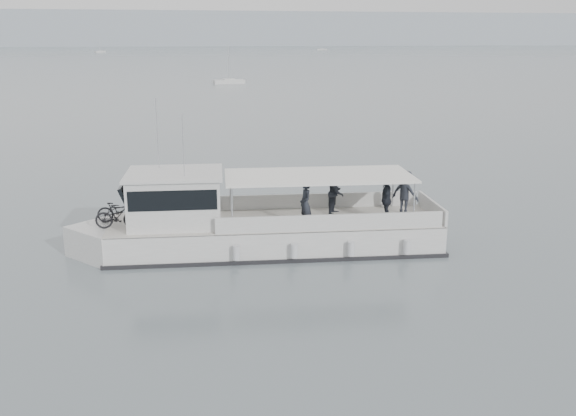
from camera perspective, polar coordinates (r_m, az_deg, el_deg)
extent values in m
plane|color=#556064|center=(24.32, 13.10, -4.39)|extent=(1400.00, 1400.00, 0.00)
cube|color=#939EA8|center=(580.86, -11.14, 15.34)|extent=(1400.00, 90.00, 28.00)
cube|color=silver|center=(24.61, -1.14, -2.62)|extent=(12.65, 4.48, 1.34)
cube|color=silver|center=(24.87, -15.52, -2.99)|extent=(3.34, 3.34, 1.34)
cube|color=beige|center=(24.42, -1.15, -1.11)|extent=(12.65, 4.48, 0.06)
cube|color=black|center=(24.74, -1.14, -3.53)|extent=(12.86, 4.62, 0.19)
cube|color=silver|center=(26.07, 2.61, 0.63)|extent=(8.23, 0.90, 0.62)
cube|color=silver|center=(23.05, 3.80, -1.33)|extent=(8.23, 0.90, 0.62)
cube|color=silver|center=(25.59, 12.68, -0.01)|extent=(0.42, 3.30, 0.62)
cube|color=silver|center=(24.14, -9.98, 0.76)|extent=(3.56, 3.09, 1.86)
cube|color=black|center=(24.27, -13.76, 1.00)|extent=(0.82, 2.62, 1.19)
cube|color=black|center=(24.07, -10.01, 1.47)|extent=(3.35, 3.11, 0.72)
cube|color=silver|center=(23.93, -10.08, 3.03)|extent=(3.78, 3.32, 0.10)
cube|color=white|center=(24.20, 2.73, 2.88)|extent=(7.28, 3.76, 0.08)
cylinder|color=silver|center=(22.71, -4.99, -0.18)|extent=(0.07, 0.07, 1.70)
cylinder|color=silver|center=(25.51, -5.15, 1.51)|extent=(0.07, 0.07, 1.70)
cylinder|color=silver|center=(23.76, 11.14, 0.27)|extent=(0.07, 0.07, 1.70)
cylinder|color=silver|center=(26.45, 9.32, 1.86)|extent=(0.07, 0.07, 1.70)
cylinder|color=silver|center=(24.66, -11.54, 6.48)|extent=(0.03, 0.03, 2.68)
cylinder|color=silver|center=(22.98, -9.29, 5.46)|extent=(0.03, 0.03, 2.27)
cylinder|color=#BABBC1|center=(22.79, -4.62, -3.99)|extent=(0.27, 0.27, 0.52)
cylinder|color=#BABBC1|center=(22.93, 0.55, -3.82)|extent=(0.27, 0.27, 0.52)
cylinder|color=#BABBC1|center=(23.25, 5.62, -3.62)|extent=(0.27, 0.27, 0.52)
cylinder|color=#BABBC1|center=(23.75, 10.51, -3.41)|extent=(0.27, 0.27, 0.52)
imported|color=black|center=(24.88, -14.62, -0.19)|extent=(1.82, 0.78, 0.93)
imported|color=black|center=(24.09, -14.89, -0.64)|extent=(1.67, 0.62, 0.98)
imported|color=#23262F|center=(23.41, 1.56, 0.37)|extent=(0.47, 0.67, 1.73)
imported|color=#23262F|center=(25.21, 4.31, 1.40)|extent=(1.00, 1.06, 1.73)
imported|color=#23262F|center=(24.30, 8.72, 0.75)|extent=(0.77, 1.10, 1.73)
imported|color=#23262F|center=(25.54, 10.37, 1.38)|extent=(1.23, 1.26, 1.73)
cube|color=silver|center=(113.33, -5.26, 11.10)|extent=(5.54, 2.44, 0.75)
cube|color=silver|center=(113.31, -5.27, 11.26)|extent=(2.07, 1.75, 0.45)
cylinder|color=silver|center=(113.16, -5.30, 12.74)|extent=(0.08, 0.08, 5.89)
cube|color=silver|center=(394.16, 3.06, 13.88)|extent=(5.96, 3.36, 0.75)
cube|color=silver|center=(394.16, 3.06, 13.93)|extent=(2.36, 2.09, 0.45)
cube|color=silver|center=(349.48, -16.36, 13.18)|extent=(5.57, 4.88, 0.75)
cube|color=silver|center=(349.48, -16.36, 13.23)|extent=(2.53, 2.46, 0.45)
cylinder|color=silver|center=(349.42, -16.40, 13.73)|extent=(0.08, 0.08, 6.21)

